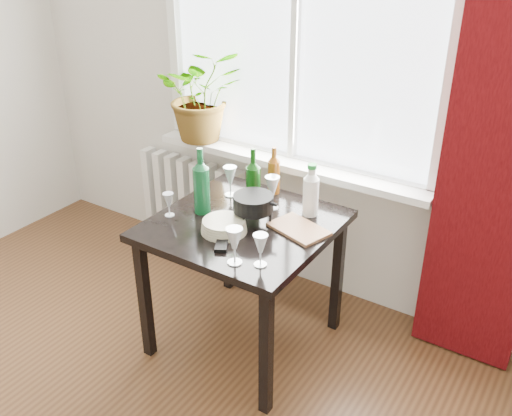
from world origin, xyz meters
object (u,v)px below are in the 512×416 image
Objects in this scene: wine_bottle_left at (201,180)px; wineglass_far_right at (260,250)px; plate_stack at (224,226)px; fondue_pot at (253,210)px; table at (244,238)px; radiator at (192,198)px; cleaning_bottle at (311,190)px; wine_bottle_right at (253,178)px; wineglass_back_center at (272,192)px; bottle_amber at (274,170)px; wineglass_front_right at (234,246)px; wineglass_back_left at (230,181)px; tv_remote at (223,241)px; cutting_board at (299,229)px; wineglass_front_left at (169,204)px; potted_plant at (202,94)px.

wine_bottle_left reaches higher than wineglass_far_right.
plate_stack is 0.98× the size of fondue_pot.
fondue_pot reaches higher than table.
cleaning_bottle is at bearing -19.26° from radiator.
wine_bottle_right is 1.77× the size of wineglass_back_center.
wine_bottle_right reaches higher than radiator.
cleaning_bottle is (0.29, -0.11, 0.00)m from bottle_amber.
table is 2.64× the size of wine_bottle_right.
plate_stack is (-0.02, -0.13, 0.12)m from table.
fondue_pot is (-0.13, 0.34, -0.01)m from wineglass_front_right.
wineglass_back_left is at bearing 168.14° from fondue_pot.
plate_stack is at bearing -124.61° from cleaning_bottle.
radiator is 1.26m from cleaning_bottle.
tv_remote is 0.38m from cutting_board.
wineglass_far_right is at bearing -26.60° from plate_stack.
wineglass_front_left is 0.57× the size of plate_stack.
cleaning_bottle reaches higher than plate_stack.
potted_plant reaches higher than wineglass_front_right.
wineglass_front_left reaches higher than tv_remote.
wine_bottle_left is (0.46, -0.62, -0.21)m from potted_plant.
wineglass_far_right is (0.28, -0.28, 0.17)m from table.
wineglass_front_right is at bearing -53.19° from wineglass_back_left.
wineglass_back_left is (-0.18, -0.15, -0.05)m from bottle_amber.
wine_bottle_right is at bearing -11.74° from wineglass_back_left.
potted_plant is at bearing 151.91° from wineglass_back_center.
wine_bottle_left is 1.28× the size of cleaning_bottle.
table is 0.36m from wineglass_back_left.
tv_remote is at bearing -77.48° from wine_bottle_right.
wineglass_front_right is 0.36m from fondue_pot.
wine_bottle_left reaches higher than wineglass_front_left.
bottle_amber is 0.31m from cleaning_bottle.
bottle_amber is at bearing -19.88° from potted_plant.
potted_plant is at bearing 133.38° from wineglass_front_right.
wine_bottle_right is (0.64, -0.43, -0.23)m from potted_plant.
wine_bottle_right reaches higher than wineglass_back_center.
fondue_pot is (0.40, 0.16, 0.01)m from wineglass_front_left.
wineglass_back_center is at bearing 42.22° from wineglass_front_left.
wineglass_back_center is at bearing -1.07° from wineglass_back_left.
wineglass_far_right is (0.10, 0.05, -0.01)m from wineglass_front_right.
radiator is at bearing 133.22° from wine_bottle_left.
tv_remote is (0.06, -0.09, -0.02)m from plate_stack.
fondue_pot is 1.23× the size of tv_remote.
radiator is 2.26× the size of wine_bottle_left.
radiator is at bearing 141.09° from wineglass_far_right.
plate_stack is 0.80× the size of cutting_board.
tv_remote reaches higher than table.
wineglass_front_left is at bearing -131.87° from wine_bottle_left.
wineglass_far_right is 0.69× the size of fondue_pot.
wineglass_front_right is 0.20m from tv_remote.
table is at bearing 79.33° from plate_stack.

